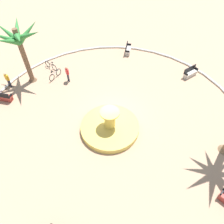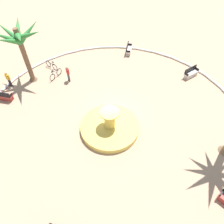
# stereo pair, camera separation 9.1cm
# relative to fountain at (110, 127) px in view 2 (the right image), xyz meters

# --- Properties ---
(ground_plane) EXTENTS (80.00, 80.00, 0.00)m
(ground_plane) POSITION_rel_fountain_xyz_m (-0.65, -1.13, -0.30)
(ground_plane) COLOR tan
(plaza_curb) EXTENTS (21.72, 21.72, 0.20)m
(plaza_curb) POSITION_rel_fountain_xyz_m (-0.65, -1.13, -0.20)
(plaza_curb) COLOR silver
(plaza_curb) RESTS_ON ground
(fountain) EXTENTS (4.54, 4.54, 2.00)m
(fountain) POSITION_rel_fountain_xyz_m (0.00, 0.00, 0.00)
(fountain) COLOR gold
(fountain) RESTS_ON ground
(palm_tree_by_curb) EXTENTS (4.17, 4.61, 5.49)m
(palm_tree_by_curb) POSITION_rel_fountain_xyz_m (5.21, -8.21, 3.88)
(palm_tree_by_curb) COLOR brown
(palm_tree_by_curb) RESTS_ON ground
(bench_east) EXTENTS (1.68, 0.91, 1.00)m
(bench_east) POSITION_rel_fountain_xyz_m (-9.71, -3.65, 0.05)
(bench_east) COLOR beige
(bench_east) RESTS_ON ground
(bench_west) EXTENTS (1.63, 1.26, 1.00)m
(bench_west) POSITION_rel_fountain_xyz_m (7.79, -6.21, 0.05)
(bench_west) COLOR #B73D33
(bench_west) RESTS_ON ground
(bench_southwest) EXTENTS (1.23, 1.64, 1.00)m
(bench_southwest) POSITION_rel_fountain_xyz_m (-5.52, -9.68, 0.05)
(bench_southwest) COLOR beige
(bench_southwest) RESTS_ON ground
(bicycle_red_frame) EXTENTS (1.00, 1.47, 0.94)m
(bicycle_red_frame) POSITION_rel_fountain_xyz_m (3.15, -9.50, 0.09)
(bicycle_red_frame) COLOR black
(bicycle_red_frame) RESTS_ON ground
(bicycle_by_lamppost) EXTENTS (1.33, 1.18, 0.94)m
(bicycle_by_lamppost) POSITION_rel_fountain_xyz_m (2.98, -7.85, 0.09)
(bicycle_by_lamppost) COLOR black
(bicycle_by_lamppost) RESTS_ON ground
(person_cyclist_helmet) EXTENTS (0.39, 0.42, 1.59)m
(person_cyclist_helmet) POSITION_rel_fountain_xyz_m (7.23, -7.95, 0.59)
(person_cyclist_helmet) COLOR #33333D
(person_cyclist_helmet) RESTS_ON ground
(person_cyclist_photo) EXTENTS (0.28, 0.51, 1.69)m
(person_cyclist_photo) POSITION_rel_fountain_xyz_m (1.86, -6.89, 0.65)
(person_cyclist_photo) COLOR #33333D
(person_cyclist_photo) RESTS_ON ground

